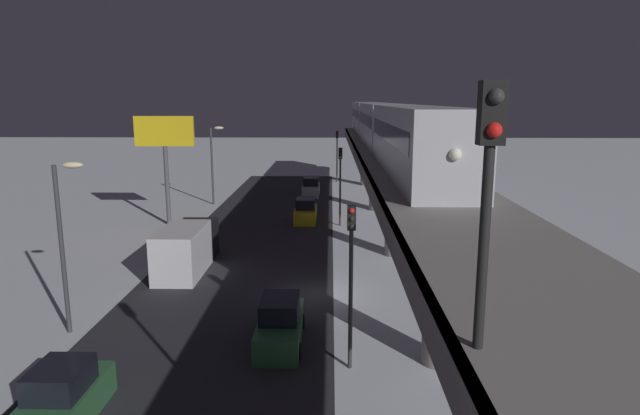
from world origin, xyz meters
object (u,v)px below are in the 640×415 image
Objects in this scene: box_truck at (187,248)px; commercial_billboard at (165,142)px; traffic_light_mid at (340,175)px; rail_signal at (489,171)px; sedan_green at (280,325)px; traffic_light_far at (337,149)px; sedan_yellow at (306,212)px; sedan_green_2 at (62,400)px; subway_train at (382,123)px; sedan_silver_2 at (311,188)px; traffic_light_near at (351,264)px.

box_truck is 13.97m from commercial_billboard.
rail_signal is at bearing 92.41° from traffic_light_mid.
sedan_green is 46.00m from traffic_light_far.
traffic_light_far reaches higher than sedan_yellow.
sedan_yellow is (-6.40, -29.41, -0.00)m from sedan_green_2.
subway_train is at bearing -131.11° from box_truck.
commercial_billboard is (11.28, 14.17, 6.03)m from sedan_silver_2.
sedan_green_2 is 0.65× the size of traffic_light_near.
sedan_green is 22.24m from traffic_light_mid.
sedan_green is 5.00m from traffic_light_near.
sedan_yellow is 0.67× the size of traffic_light_mid.
subway_train reaches higher than sedan_yellow.
traffic_light_near is at bearing 82.57° from subway_train.
sedan_green_2 is 29.00m from commercial_billboard.
commercial_billboard reaches higher than sedan_green.
sedan_green_2 is at bearing 99.91° from commercial_billboard.
traffic_light_mid is at bearing -87.59° from rail_signal.
subway_train is 20.99m from box_truck.
sedan_silver_2 is 19.09m from commercial_billboard.
sedan_green_2 is (12.83, 30.92, -7.44)m from subway_train.
subway_train is 6.20m from traffic_light_mid.
sedan_green and sedan_silver_2 have the same top height.
traffic_light_mid reaches higher than sedan_silver_2.
traffic_light_mid is at bearing 41.23° from subway_train.
sedan_yellow is (0.00, -23.38, 0.01)m from sedan_green.
sedan_green and sedan_green_2 have the same top height.
traffic_light_far reaches higher than sedan_silver_2.
rail_signal is at bearing 113.74° from commercial_billboard.
subway_train is 6.23× the size of commercial_billboard.
box_truck is at bearing 123.57° from sedan_green.
subway_train is at bearing 13.17° from sedan_yellow.
sedan_yellow is at bearing -102.28° from sedan_green_2.
subway_train is 13.26× the size of sedan_green_2.
traffic_light_mid is (3.53, 3.10, -4.04)m from subway_train.
sedan_silver_2 is 0.73× the size of traffic_light_mid.
traffic_light_mid reaches higher than sedan_yellow.
sedan_green_2 is at bearing -98.64° from sedan_silver_2.
sedan_green is at bearing -136.68° from sedan_green_2.
commercial_billboard is (14.18, 23.88, 2.63)m from traffic_light_far.
box_truck is at bearing 111.38° from commercial_billboard.
subway_train is at bearing 99.59° from traffic_light_far.
subway_train is 8.67× the size of traffic_light_far.
commercial_billboard is (15.68, -35.66, -2.36)m from rail_signal.
box_truck is at bearing 51.25° from traffic_light_mid.
sedan_green_2 and sedan_silver_2 have the same top height.
sedan_green is 36.07m from sedan_silver_2.
sedan_silver_2 is at bearing -85.67° from traffic_light_near.
box_truck is 37.19m from traffic_light_far.
traffic_light_far is at bearing -88.56° from rail_signal.
sedan_yellow is at bearing -172.59° from commercial_billboard.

